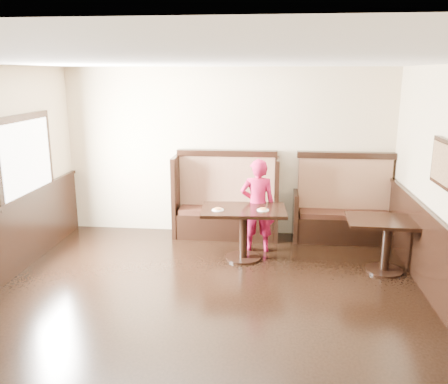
# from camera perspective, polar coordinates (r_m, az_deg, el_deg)

# --- Properties ---
(ground) EXTENTS (7.00, 7.00, 0.00)m
(ground) POSITION_cam_1_polar(r_m,az_deg,el_deg) (5.19, -3.52, -17.26)
(ground) COLOR black
(ground) RESTS_ON ground
(room_shell) EXTENTS (7.00, 7.00, 7.00)m
(room_shell) POSITION_cam_1_polar(r_m,az_deg,el_deg) (5.18, -6.41, -9.05)
(room_shell) COLOR #C5AE8F
(room_shell) RESTS_ON ground
(booth_main) EXTENTS (1.75, 0.72, 1.45)m
(booth_main) POSITION_cam_1_polar(r_m,az_deg,el_deg) (8.00, 0.26, -1.63)
(booth_main) COLOR black
(booth_main) RESTS_ON ground
(booth_neighbor) EXTENTS (1.65, 0.72, 1.45)m
(booth_neighbor) POSITION_cam_1_polar(r_m,az_deg,el_deg) (8.06, 14.19, -2.29)
(booth_neighbor) COLOR black
(booth_neighbor) RESTS_ON ground
(table_main) EXTENTS (1.27, 0.84, 0.78)m
(table_main) POSITION_cam_1_polar(r_m,az_deg,el_deg) (6.97, 2.37, -3.44)
(table_main) COLOR black
(table_main) RESTS_ON ground
(table_neighbor) EXTENTS (1.11, 0.75, 0.76)m
(table_neighbor) POSITION_cam_1_polar(r_m,az_deg,el_deg) (6.90, 19.03, -4.68)
(table_neighbor) COLOR black
(table_neighbor) RESTS_ON ground
(child) EXTENTS (0.56, 0.39, 1.46)m
(child) POSITION_cam_1_polar(r_m,az_deg,el_deg) (7.27, 4.06, -1.64)
(child) COLOR #A4113D
(child) RESTS_ON ground
(pizza_plate_left) EXTENTS (0.17, 0.17, 0.03)m
(pizza_plate_left) POSITION_cam_1_polar(r_m,az_deg,el_deg) (6.82, -0.75, -2.11)
(pizza_plate_left) COLOR white
(pizza_plate_left) RESTS_ON table_main
(pizza_plate_right) EXTENTS (0.17, 0.17, 0.03)m
(pizza_plate_right) POSITION_cam_1_polar(r_m,az_deg,el_deg) (6.84, 4.70, -2.11)
(pizza_plate_right) COLOR white
(pizza_plate_right) RESTS_ON table_main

